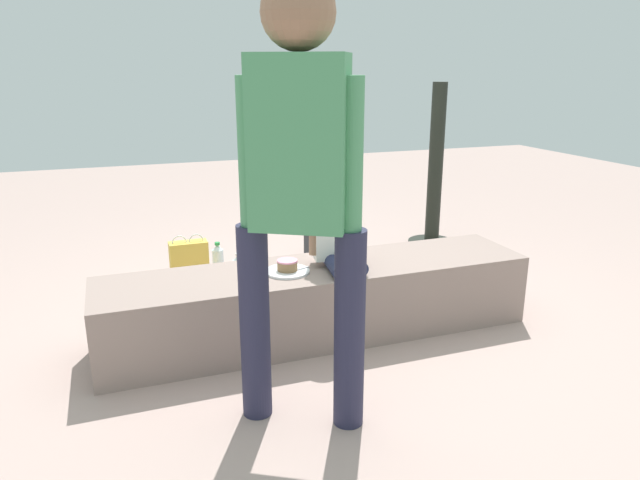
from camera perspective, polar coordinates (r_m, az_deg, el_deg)
name	(u,v)px	position (r m, az deg, el deg)	size (l,w,h in m)	color
ground_plane	(319,333)	(3.09, -0.11, -9.17)	(12.00, 12.00, 0.00)	tan
concrete_ledge	(319,301)	(3.01, -0.12, -6.00)	(2.21, 0.48, 0.37)	gray
child_seated	(336,225)	(2.91, 1.58, 1.48)	(0.28, 0.33, 0.48)	#1F2543
adult_standing	(300,172)	(2.06, -1.99, 6.67)	(0.44, 0.34, 1.64)	#25253E
cake_plate	(287,268)	(2.87, -3.22, -2.79)	(0.22, 0.22, 0.07)	white
gift_bag	(190,265)	(3.71, -12.70, -2.43)	(0.23, 0.11, 0.36)	gold
railing_post	(434,186)	(4.52, 11.19, 5.26)	(0.36, 0.36, 1.24)	black
water_bottle_near_gift	(239,270)	(3.76, -7.99, -2.93)	(0.07, 0.07, 0.21)	silver
water_bottle_far_side	(218,260)	(3.93, -9.99, -1.99)	(0.08, 0.08, 0.23)	silver
party_cup_red	(330,282)	(3.65, 0.96, -4.11)	(0.09, 0.09, 0.11)	red
handbag_black_leather	(328,242)	(4.22, 0.81, -0.24)	(0.33, 0.12, 0.35)	black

